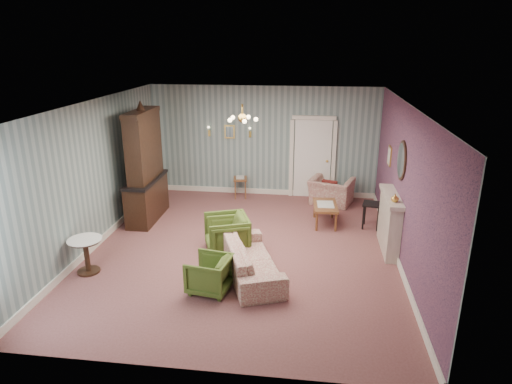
# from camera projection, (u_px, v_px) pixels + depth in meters

# --- Properties ---
(floor) EXTENTS (7.00, 7.00, 0.00)m
(floor) POSITION_uv_depth(u_px,v_px,m) (244.00, 250.00, 8.99)
(floor) COLOR brown
(floor) RESTS_ON ground
(ceiling) EXTENTS (7.00, 7.00, 0.00)m
(ceiling) POSITION_uv_depth(u_px,v_px,m) (242.00, 104.00, 8.05)
(ceiling) COLOR white
(ceiling) RESTS_ON ground
(wall_back) EXTENTS (6.00, 0.00, 6.00)m
(wall_back) POSITION_uv_depth(u_px,v_px,m) (264.00, 142.00, 11.81)
(wall_back) COLOR slate
(wall_back) RESTS_ON ground
(wall_front) EXTENTS (6.00, 0.00, 6.00)m
(wall_front) POSITION_uv_depth(u_px,v_px,m) (196.00, 269.00, 5.23)
(wall_front) COLOR slate
(wall_front) RESTS_ON ground
(wall_left) EXTENTS (0.00, 7.00, 7.00)m
(wall_left) POSITION_uv_depth(u_px,v_px,m) (94.00, 175.00, 8.88)
(wall_left) COLOR slate
(wall_left) RESTS_ON ground
(wall_right) EXTENTS (0.00, 7.00, 7.00)m
(wall_right) POSITION_uv_depth(u_px,v_px,m) (405.00, 187.00, 8.16)
(wall_right) COLOR slate
(wall_right) RESTS_ON ground
(wall_right_floral) EXTENTS (0.00, 7.00, 7.00)m
(wall_right_floral) POSITION_uv_depth(u_px,v_px,m) (404.00, 187.00, 8.16)
(wall_right_floral) COLOR #A25163
(wall_right_floral) RESTS_ON ground
(door) EXTENTS (1.12, 0.12, 2.16)m
(door) POSITION_uv_depth(u_px,v_px,m) (312.00, 157.00, 11.73)
(door) COLOR white
(door) RESTS_ON floor
(olive_chair_a) EXTENTS (0.72, 0.75, 0.68)m
(olive_chair_a) POSITION_uv_depth(u_px,v_px,m) (209.00, 272.00, 7.42)
(olive_chair_a) COLOR #465C20
(olive_chair_a) RESTS_ON floor
(olive_chair_b) EXTENTS (0.89, 0.92, 0.75)m
(olive_chair_b) POSITION_uv_depth(u_px,v_px,m) (228.00, 235.00, 8.75)
(olive_chair_b) COLOR #465C20
(olive_chair_b) RESTS_ON floor
(olive_chair_c) EXTENTS (0.99, 1.02, 0.83)m
(olive_chair_c) POSITION_uv_depth(u_px,v_px,m) (227.00, 232.00, 8.80)
(olive_chair_c) COLOR #465C20
(olive_chair_c) RESTS_ON floor
(sofa_chintz) EXTENTS (1.27, 2.13, 0.80)m
(sofa_chintz) POSITION_uv_depth(u_px,v_px,m) (251.00, 254.00, 7.93)
(sofa_chintz) COLOR brown
(sofa_chintz) RESTS_ON floor
(wingback_chair) EXTENTS (1.19, 0.96, 0.90)m
(wingback_chair) POSITION_uv_depth(u_px,v_px,m) (331.00, 187.00, 11.38)
(wingback_chair) COLOR brown
(wingback_chair) RESTS_ON floor
(dresser) EXTENTS (0.58, 1.62, 2.70)m
(dresser) POSITION_uv_depth(u_px,v_px,m) (144.00, 163.00, 10.14)
(dresser) COLOR black
(dresser) RESTS_ON floor
(fireplace) EXTENTS (0.30, 1.40, 1.16)m
(fireplace) POSITION_uv_depth(u_px,v_px,m) (389.00, 222.00, 8.83)
(fireplace) COLOR beige
(fireplace) RESTS_ON floor
(mantel_vase) EXTENTS (0.15, 0.15, 0.15)m
(mantel_vase) POSITION_uv_depth(u_px,v_px,m) (395.00, 198.00, 8.24)
(mantel_vase) COLOR gold
(mantel_vase) RESTS_ON fireplace
(oval_mirror) EXTENTS (0.04, 0.76, 0.84)m
(oval_mirror) POSITION_uv_depth(u_px,v_px,m) (401.00, 160.00, 8.41)
(oval_mirror) COLOR white
(oval_mirror) RESTS_ON wall_right
(framed_print) EXTENTS (0.04, 0.34, 0.42)m
(framed_print) POSITION_uv_depth(u_px,v_px,m) (390.00, 156.00, 9.75)
(framed_print) COLOR gold
(framed_print) RESTS_ON wall_right
(coffee_table) EXTENTS (0.58, 0.97, 0.48)m
(coffee_table) POSITION_uv_depth(u_px,v_px,m) (325.00, 214.00, 10.17)
(coffee_table) COLOR brown
(coffee_table) RESTS_ON floor
(side_table_black) EXTENTS (0.46, 0.46, 0.59)m
(side_table_black) POSITION_uv_depth(u_px,v_px,m) (371.00, 216.00, 9.94)
(side_table_black) COLOR black
(side_table_black) RESTS_ON floor
(pedestal_table) EXTENTS (0.64, 0.64, 0.66)m
(pedestal_table) POSITION_uv_depth(u_px,v_px,m) (87.00, 256.00, 8.02)
(pedestal_table) COLOR black
(pedestal_table) RESTS_ON floor
(nesting_table) EXTENTS (0.41, 0.49, 0.58)m
(nesting_table) POSITION_uv_depth(u_px,v_px,m) (240.00, 187.00, 11.92)
(nesting_table) COLOR brown
(nesting_table) RESTS_ON floor
(gilt_mirror_back) EXTENTS (0.28, 0.06, 0.36)m
(gilt_mirror_back) POSITION_uv_depth(u_px,v_px,m) (230.00, 132.00, 11.80)
(gilt_mirror_back) COLOR gold
(gilt_mirror_back) RESTS_ON wall_back
(sconce_left) EXTENTS (0.16, 0.12, 0.30)m
(sconce_left) POSITION_uv_depth(u_px,v_px,m) (209.00, 131.00, 11.84)
(sconce_left) COLOR gold
(sconce_left) RESTS_ON wall_back
(sconce_right) EXTENTS (0.16, 0.12, 0.30)m
(sconce_right) POSITION_uv_depth(u_px,v_px,m) (250.00, 132.00, 11.71)
(sconce_right) COLOR gold
(sconce_right) RESTS_ON wall_back
(chandelier) EXTENTS (0.56, 0.56, 0.36)m
(chandelier) POSITION_uv_depth(u_px,v_px,m) (242.00, 119.00, 8.14)
(chandelier) COLOR gold
(chandelier) RESTS_ON ceiling
(burgundy_cushion) EXTENTS (0.41, 0.28, 0.39)m
(burgundy_cushion) POSITION_uv_depth(u_px,v_px,m) (330.00, 188.00, 11.23)
(burgundy_cushion) COLOR #5C1A17
(burgundy_cushion) RESTS_ON wingback_chair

